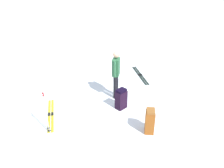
{
  "coord_description": "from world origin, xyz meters",
  "views": [
    {
      "loc": [
        -6.37,
        0.66,
        4.01
      ],
      "look_at": [
        0.0,
        0.0,
        0.7
      ],
      "focal_mm": 35.04,
      "sensor_mm": 36.0,
      "label": 1
    }
  ],
  "objects_px": {
    "skier_standing": "(116,72)",
    "backpack_bright": "(121,99)",
    "ski_poles_planted_near": "(46,111)",
    "ski_pair_far": "(140,75)",
    "backpack_large_dark": "(150,121)",
    "ski_pair_near": "(51,115)"
  },
  "relations": [
    {
      "from": "ski_pair_far",
      "to": "backpack_large_dark",
      "type": "xyz_separation_m",
      "value": [
        -3.68,
        0.56,
        0.34
      ]
    },
    {
      "from": "skier_standing",
      "to": "ski_pair_far",
      "type": "bearing_deg",
      "value": -37.03
    },
    {
      "from": "skier_standing",
      "to": "ski_pair_near",
      "type": "bearing_deg",
      "value": 113.02
    },
    {
      "from": "ski_pair_near",
      "to": "ski_poles_planted_near",
      "type": "bearing_deg",
      "value": -175.25
    },
    {
      "from": "backpack_large_dark",
      "to": "backpack_bright",
      "type": "bearing_deg",
      "value": 26.01
    },
    {
      "from": "ski_pair_far",
      "to": "ski_poles_planted_near",
      "type": "height_order",
      "value": "ski_poles_planted_near"
    },
    {
      "from": "ski_pair_near",
      "to": "backpack_bright",
      "type": "relative_size",
      "value": 2.54
    },
    {
      "from": "skier_standing",
      "to": "ski_pair_far",
      "type": "height_order",
      "value": "skier_standing"
    },
    {
      "from": "ski_pair_near",
      "to": "backpack_large_dark",
      "type": "distance_m",
      "value": 3.08
    },
    {
      "from": "ski_pair_far",
      "to": "ski_poles_planted_near",
      "type": "bearing_deg",
      "value": 135.18
    },
    {
      "from": "ski_pair_far",
      "to": "backpack_bright",
      "type": "xyz_separation_m",
      "value": [
        -2.42,
        1.18,
        0.33
      ]
    },
    {
      "from": "ski_pair_far",
      "to": "backpack_large_dark",
      "type": "distance_m",
      "value": 3.74
    },
    {
      "from": "backpack_large_dark",
      "to": "backpack_bright",
      "type": "distance_m",
      "value": 1.4
    },
    {
      "from": "skier_standing",
      "to": "backpack_large_dark",
      "type": "xyz_separation_m",
      "value": [
        -2.01,
        -0.7,
        -0.6
      ]
    },
    {
      "from": "ski_poles_planted_near",
      "to": "ski_pair_near",
      "type": "bearing_deg",
      "value": 4.75
    },
    {
      "from": "backpack_bright",
      "to": "ski_poles_planted_near",
      "type": "xyz_separation_m",
      "value": [
        -0.96,
        2.18,
        0.34
      ]
    },
    {
      "from": "ski_poles_planted_near",
      "to": "ski_pair_far",
      "type": "bearing_deg",
      "value": -44.82
    },
    {
      "from": "skier_standing",
      "to": "backpack_large_dark",
      "type": "bearing_deg",
      "value": -160.88
    },
    {
      "from": "skier_standing",
      "to": "ski_poles_planted_near",
      "type": "height_order",
      "value": "skier_standing"
    },
    {
      "from": "ski_pair_far",
      "to": "ski_poles_planted_near",
      "type": "distance_m",
      "value": 4.81
    },
    {
      "from": "skier_standing",
      "to": "backpack_bright",
      "type": "relative_size",
      "value": 2.45
    },
    {
      "from": "ski_pair_near",
      "to": "backpack_large_dark",
      "type": "height_order",
      "value": "backpack_large_dark"
    }
  ]
}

